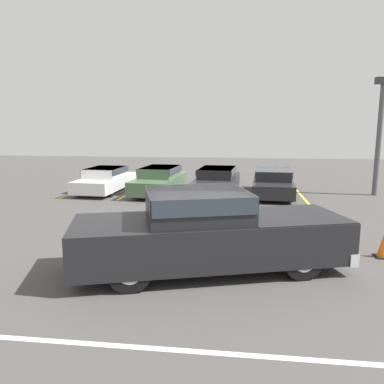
{
  "coord_description": "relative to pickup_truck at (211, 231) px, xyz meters",
  "views": [
    {
      "loc": [
        0.9,
        -8.58,
        3.22
      ],
      "look_at": [
        -0.64,
        3.9,
        1.0
      ],
      "focal_mm": 35.0,
      "sensor_mm": 36.0,
      "label": 1
    }
  ],
  "objects": [
    {
      "name": "stall_stripe_d",
      "position": [
        0.81,
        9.67,
        -0.91
      ],
      "size": [
        0.12,
        4.26,
        0.01
      ],
      "primitive_type": "cube",
      "color": "yellow",
      "rests_on": "ground_plane"
    },
    {
      "name": "stall_stripe_b",
      "position": [
        -4.67,
        9.67,
        -0.91
      ],
      "size": [
        0.12,
        4.26,
        0.01
      ],
      "primitive_type": "cube",
      "color": "yellow",
      "rests_on": "ground_plane"
    },
    {
      "name": "pickup_truck",
      "position": [
        0.0,
        0.0,
        0.0
      ],
      "size": [
        6.38,
        3.72,
        1.83
      ],
      "rotation": [
        0.0,
        0.0,
        0.3
      ],
      "color": "black",
      "rests_on": "ground_plane"
    },
    {
      "name": "aisle_stripe_foreground",
      "position": [
        -0.01,
        -3.18,
        -0.91
      ],
      "size": [
        6.44,
        0.12,
        0.01
      ],
      "primitive_type": "cube",
      "rotation": [
        0.0,
        0.0,
        1.57
      ],
      "color": "white",
      "rests_on": "ground_plane"
    },
    {
      "name": "light_post",
      "position": [
        7.0,
        10.24,
        2.19
      ],
      "size": [
        0.7,
        0.36,
        5.39
      ],
      "color": "#515156",
      "rests_on": "ground_plane"
    },
    {
      "name": "parked_sedan_d",
      "position": [
        2.22,
        9.67,
        -0.26
      ],
      "size": [
        2.09,
        4.74,
        1.22
      ],
      "rotation": [
        0.0,
        0.0,
        -1.64
      ],
      "color": "#232326",
      "rests_on": "ground_plane"
    },
    {
      "name": "parked_sedan_b",
      "position": [
        -3.19,
        9.6,
        -0.24
      ],
      "size": [
        2.1,
        4.78,
        1.27
      ],
      "rotation": [
        0.0,
        0.0,
        -1.65
      ],
      "color": "#4C6B47",
      "rests_on": "ground_plane"
    },
    {
      "name": "traffic_cone",
      "position": [
        4.2,
        1.33,
        -0.63
      ],
      "size": [
        0.37,
        0.37,
        0.62
      ],
      "color": "black",
      "rests_on": "ground_plane"
    },
    {
      "name": "parked_sedan_a",
      "position": [
        -5.96,
        9.64,
        -0.28
      ],
      "size": [
        1.96,
        4.41,
        1.19
      ],
      "rotation": [
        0.0,
        0.0,
        -1.62
      ],
      "color": "silver",
      "rests_on": "ground_plane"
    },
    {
      "name": "stall_stripe_c",
      "position": [
        -1.93,
        9.67,
        -0.91
      ],
      "size": [
        0.12,
        4.26,
        0.01
      ],
      "primitive_type": "cube",
      "color": "yellow",
      "rests_on": "ground_plane"
    },
    {
      "name": "parked_sedan_c",
      "position": [
        -0.41,
        9.53,
        -0.24
      ],
      "size": [
        2.16,
        4.81,
        1.27
      ],
      "rotation": [
        0.0,
        0.0,
        -1.66
      ],
      "color": "#232326",
      "rests_on": "ground_plane"
    },
    {
      "name": "stall_stripe_e",
      "position": [
        3.55,
        9.67,
        -0.91
      ],
      "size": [
        0.12,
        4.26,
        0.01
      ],
      "primitive_type": "cube",
      "color": "yellow",
      "rests_on": "ground_plane"
    },
    {
      "name": "stall_stripe_a",
      "position": [
        -7.42,
        9.67,
        -0.91
      ],
      "size": [
        0.12,
        4.26,
        0.01
      ],
      "primitive_type": "cube",
      "color": "yellow",
      "rests_on": "ground_plane"
    },
    {
      "name": "ground_plane",
      "position": [
        -0.33,
        0.5,
        -0.91
      ],
      "size": [
        60.0,
        60.0,
        0.0
      ],
      "primitive_type": "plane",
      "color": "#4C4947"
    }
  ]
}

